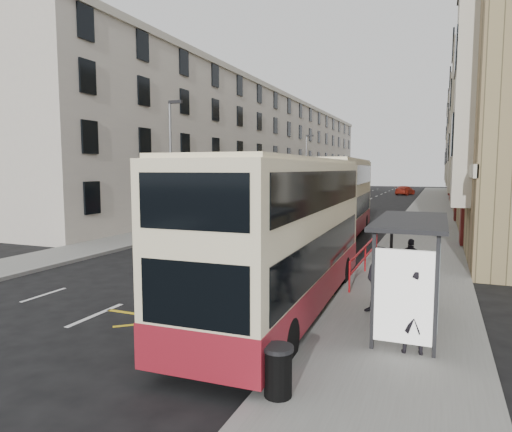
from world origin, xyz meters
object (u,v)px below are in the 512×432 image
at_px(bus_shelter, 416,250).
at_px(litter_bin, 278,370).
at_px(double_decker_front, 285,234).
at_px(car_red, 405,190).
at_px(pedestrian_mid, 381,281).
at_px(double_decker_rear, 338,198).
at_px(street_lamp_near, 171,160).
at_px(white_van, 300,200).
at_px(car_dark, 355,187).
at_px(street_lamp_far, 307,164).
at_px(pedestrian_far, 411,261).
at_px(car_silver, 356,191).
at_px(pedestrian_near, 413,311).

xyz_separation_m(bus_shelter, litter_bin, (-1.99, -4.28, -1.52)).
bearing_deg(double_decker_front, litter_bin, -74.30).
distance_m(double_decker_front, car_red, 63.15).
height_order(litter_bin, pedestrian_mid, pedestrian_mid).
xyz_separation_m(bus_shelter, double_decker_rear, (-5.11, 15.35, 0.23)).
bearing_deg(street_lamp_near, double_decker_rear, 17.13).
height_order(double_decker_rear, white_van, double_decker_rear).
xyz_separation_m(pedestrian_mid, white_van, (-12.65, 35.00, -0.31)).
distance_m(car_dark, car_red, 10.80).
bearing_deg(double_decker_front, street_lamp_far, 103.33).
bearing_deg(street_lamp_near, bus_shelter, -40.14).
height_order(street_lamp_near, litter_bin, street_lamp_near).
xyz_separation_m(double_decker_front, car_dark, (-9.96, 69.34, -1.43)).
xyz_separation_m(double_decker_front, pedestrian_mid, (2.69, 0.20, -1.16)).
relative_size(white_van, car_dark, 1.13).
relative_size(pedestrian_far, car_dark, 0.31).
height_order(double_decker_front, white_van, double_decker_front).
bearing_deg(litter_bin, pedestrian_mid, 78.34).
bearing_deg(street_lamp_far, double_decker_front, -75.04).
distance_m(pedestrian_far, car_red, 59.07).
distance_m(litter_bin, car_silver, 62.13).
bearing_deg(car_silver, white_van, -79.35).
xyz_separation_m(litter_bin, car_silver, (-9.19, 61.45, 0.11)).
xyz_separation_m(street_lamp_near, street_lamp_far, (0.00, 30.00, 0.00)).
bearing_deg(pedestrian_mid, car_dark, 105.82).
xyz_separation_m(litter_bin, white_van, (-11.55, 40.31, 0.14)).
distance_m(street_lamp_far, car_red, 24.08).
height_order(street_lamp_near, pedestrian_mid, street_lamp_near).
distance_m(white_van, car_red, 29.28).
bearing_deg(car_red, bus_shelter, 108.78).
height_order(car_silver, car_dark, car_dark).
bearing_deg(car_red, pedestrian_near, 108.73).
bearing_deg(double_decker_front, street_lamp_near, 132.21).
distance_m(street_lamp_far, white_van, 7.54).
xyz_separation_m(pedestrian_near, car_red, (-4.76, 65.39, -0.38)).
relative_size(white_van, car_silver, 1.29).
distance_m(pedestrian_far, white_van, 33.67).
relative_size(litter_bin, car_red, 0.19).
distance_m(street_lamp_far, double_decker_rear, 28.78).
bearing_deg(double_decker_rear, pedestrian_mid, -76.47).
bearing_deg(pedestrian_mid, pedestrian_far, 87.98).
height_order(double_decker_rear, pedestrian_far, double_decker_rear).
relative_size(pedestrian_near, white_van, 0.34).
xyz_separation_m(bus_shelter, street_lamp_near, (-14.69, 12.39, 2.50)).
xyz_separation_m(litter_bin, car_red, (-2.72, 68.23, 0.08)).
xyz_separation_m(street_lamp_far, litter_bin, (12.70, -46.67, -4.02)).
bearing_deg(litter_bin, pedestrian_far, 80.13).
height_order(street_lamp_near, car_red, street_lamp_near).
bearing_deg(car_red, car_dark, -20.59).
height_order(car_dark, car_red, car_dark).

